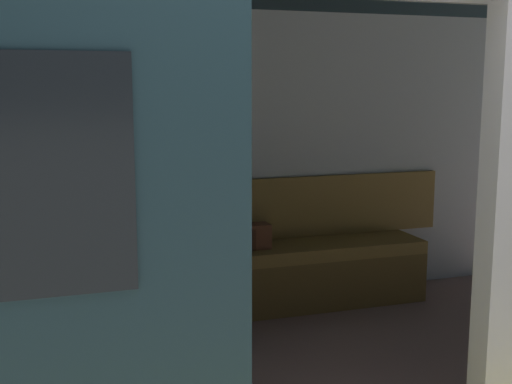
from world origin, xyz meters
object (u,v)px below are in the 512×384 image
object	(u,v)px
bench_seat	(229,267)
grab_pole_door	(222,210)
handbag	(251,236)
book	(137,256)
person_seated	(199,224)
train_car	(262,109)

from	to	relation	value
bench_seat	grab_pole_door	world-z (taller)	grab_pole_door
handbag	book	distance (m)	0.79
person_seated	handbag	bearing A→B (deg)	-166.60
person_seated	handbag	world-z (taller)	person_seated
person_seated	handbag	distance (m)	0.42
person_seated	handbag	xyz separation A→B (m)	(-0.39, -0.09, -0.14)
train_car	bench_seat	world-z (taller)	train_car
bench_seat	person_seated	distance (m)	0.39
person_seated	grab_pole_door	distance (m)	1.45
bench_seat	train_car	bearing A→B (deg)	85.52
person_seated	book	xyz separation A→B (m)	(0.40, -0.08, -0.21)
person_seated	book	world-z (taller)	person_seated
grab_pole_door	book	bearing A→B (deg)	-83.25
bench_seat	book	distance (m)	0.63
train_car	person_seated	size ratio (longest dim) A/B	5.41
bench_seat	person_seated	world-z (taller)	person_seated
handbag	grab_pole_door	bearing A→B (deg)	67.59
person_seated	bench_seat	bearing A→B (deg)	-166.47
train_car	handbag	size ratio (longest dim) A/B	24.62
book	grab_pole_door	xyz separation A→B (m)	(-0.17, 1.47, 0.57)
book	handbag	bearing A→B (deg)	167.72
train_car	person_seated	xyz separation A→B (m)	(0.15, -0.84, -0.77)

